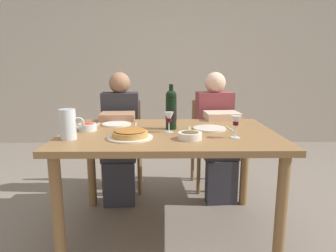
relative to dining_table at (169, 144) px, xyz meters
name	(u,v)px	position (x,y,z in m)	size (l,w,h in m)	color
ground_plane	(169,229)	(0.00, 0.00, -0.67)	(8.00, 8.00, 0.00)	slate
back_wall	(166,53)	(0.00, 2.67, 0.73)	(8.00, 0.10, 2.80)	beige
dining_table	(169,144)	(0.00, 0.00, 0.00)	(1.50, 1.00, 0.76)	olive
wine_bottle	(171,110)	(0.02, 0.09, 0.24)	(0.08, 0.08, 0.33)	black
water_pitcher	(68,126)	(-0.64, -0.21, 0.18)	(0.16, 0.10, 0.19)	silver
baked_tart	(130,134)	(-0.25, -0.19, 0.12)	(0.30, 0.30, 0.06)	silver
salad_bowl	(88,126)	(-0.59, 0.04, 0.12)	(0.13, 0.13, 0.06)	silver
olive_bowl	(190,135)	(0.13, -0.22, 0.12)	(0.15, 0.15, 0.05)	white
wine_glass_left_diner	(236,122)	(0.43, -0.19, 0.20)	(0.07, 0.07, 0.15)	silver
wine_glass_right_diner	(168,118)	(0.00, -0.02, 0.19)	(0.06, 0.06, 0.14)	silver
dinner_plate_left_setting	(210,128)	(0.30, 0.08, 0.10)	(0.24, 0.24, 0.01)	silver
dinner_plate_right_setting	(117,124)	(-0.41, 0.25, 0.10)	(0.23, 0.23, 0.01)	white
fork_left_setting	(189,129)	(0.15, 0.08, 0.09)	(0.16, 0.01, 0.01)	silver
knife_left_setting	(230,129)	(0.45, 0.08, 0.09)	(0.18, 0.01, 0.01)	silver
knife_right_setting	(136,125)	(-0.26, 0.25, 0.09)	(0.18, 0.01, 0.01)	silver
spoon_right_setting	(98,125)	(-0.56, 0.25, 0.09)	(0.16, 0.01, 0.01)	silver
chair_left	(123,138)	(-0.45, 0.87, -0.17)	(0.42, 0.42, 0.87)	olive
diner_left	(120,132)	(-0.44, 0.64, -0.05)	(0.35, 0.52, 1.16)	#2D2D33
chair_right	(211,137)	(0.44, 0.91, -0.17)	(0.43, 0.43, 0.87)	olive
diner_right	(217,131)	(0.46, 0.67, -0.05)	(0.36, 0.52, 1.16)	#8E3D42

